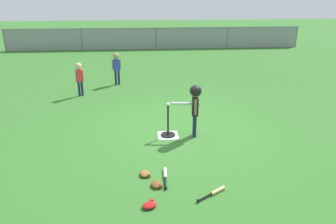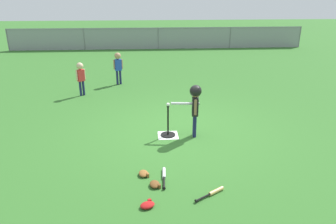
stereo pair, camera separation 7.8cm
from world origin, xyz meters
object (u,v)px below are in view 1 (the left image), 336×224
object	(u,v)px
baseball_on_tee	(168,104)
spare_bat_wood	(215,192)
glove_near_bats	(150,205)
spare_bat_silver	(165,175)
glove_by_plate	(156,184)
fielder_near_left	(116,64)
glove_tossed_aside	(145,174)
batting_tee	(168,131)
batter_child	(195,100)
fielder_deep_left	(79,75)

from	to	relation	value
baseball_on_tee	spare_bat_wood	distance (m)	2.37
spare_bat_wood	glove_near_bats	distance (m)	1.06
spare_bat_silver	glove_by_plate	size ratio (longest dim) A/B	2.67
spare_bat_silver	spare_bat_wood	xyz separation A→B (m)	(0.74, -0.55, 0.00)
glove_near_bats	spare_bat_silver	bearing A→B (deg)	69.80
fielder_near_left	glove_tossed_aside	world-z (taller)	fielder_near_left
batting_tee	spare_bat_wood	xyz separation A→B (m)	(0.55, -2.20, -0.08)
batter_child	fielder_near_left	xyz separation A→B (m)	(-1.93, 4.28, -0.13)
batting_tee	fielder_near_left	xyz separation A→B (m)	(-1.36, 4.22, 0.58)
spare_bat_wood	fielder_near_left	bearing A→B (deg)	106.60
batter_child	glove_tossed_aside	world-z (taller)	batter_child
fielder_deep_left	fielder_near_left	xyz separation A→B (m)	(1.02, 1.17, 0.04)
batter_child	glove_near_bats	distance (m)	2.71
glove_by_plate	glove_tossed_aside	size ratio (longest dim) A/B	0.98
glove_tossed_aside	glove_by_plate	bearing A→B (deg)	-61.69
spare_bat_wood	glove_by_plate	world-z (taller)	glove_by_plate
fielder_deep_left	batter_child	bearing A→B (deg)	-46.55
baseball_on_tee	fielder_deep_left	size ratio (longest dim) A/B	0.07
glove_by_plate	fielder_near_left	bearing A→B (deg)	99.33
baseball_on_tee	glove_near_bats	xyz separation A→B (m)	(-0.48, -2.44, -0.69)
baseball_on_tee	glove_tossed_aside	size ratio (longest dim) A/B	0.32
spare_bat_wood	glove_near_bats	world-z (taller)	glove_near_bats
batting_tee	baseball_on_tee	size ratio (longest dim) A/B	9.24
batter_child	fielder_deep_left	size ratio (longest dim) A/B	1.14
spare_bat_wood	glove_tossed_aside	bearing A→B (deg)	150.41
fielder_near_left	spare_bat_silver	bearing A→B (deg)	-78.67
batting_tee	glove_tossed_aside	world-z (taller)	batting_tee
batter_child	fielder_deep_left	bearing A→B (deg)	133.45
glove_near_bats	baseball_on_tee	bearing A→B (deg)	78.85
batting_tee	batter_child	world-z (taller)	batter_child
fielder_deep_left	fielder_near_left	size ratio (longest dim) A/B	0.94
batting_tee	fielder_deep_left	size ratio (longest dim) A/B	0.68
batter_child	fielder_near_left	world-z (taller)	batter_child
batting_tee	baseball_on_tee	bearing A→B (deg)	0.00
fielder_deep_left	spare_bat_wood	world-z (taller)	fielder_deep_left
spare_bat_silver	batting_tee	bearing A→B (deg)	83.44
fielder_near_left	spare_bat_wood	bearing A→B (deg)	-73.40
batting_tee	spare_bat_wood	distance (m)	2.26
batting_tee	fielder_deep_left	xyz separation A→B (m)	(-2.39, 3.05, 0.54)
spare_bat_silver	baseball_on_tee	bearing A→B (deg)	83.44
glove_near_bats	glove_tossed_aside	world-z (taller)	same
batter_child	spare_bat_silver	distance (m)	1.92
spare_bat_wood	glove_by_plate	size ratio (longest dim) A/B	2.24
spare_bat_wood	batting_tee	bearing A→B (deg)	104.03
batter_child	fielder_near_left	bearing A→B (deg)	114.23
spare_bat_silver	spare_bat_wood	bearing A→B (deg)	-36.71
glove_by_plate	glove_tossed_aside	bearing A→B (deg)	118.31
batting_tee	spare_bat_wood	size ratio (longest dim) A/B	1.33
fielder_near_left	spare_bat_silver	size ratio (longest dim) A/B	1.77
batting_tee	fielder_near_left	distance (m)	4.47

